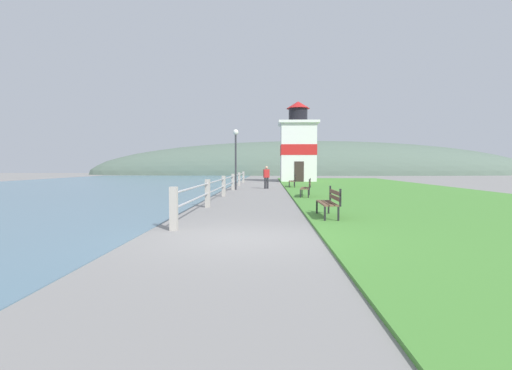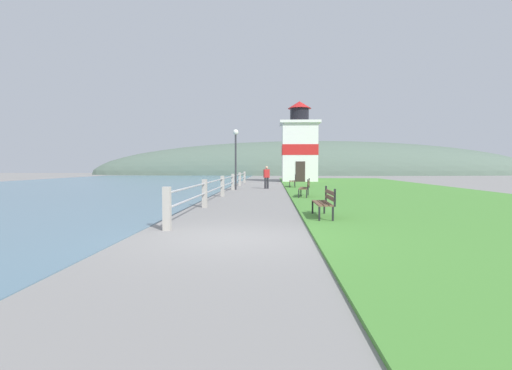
% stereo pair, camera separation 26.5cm
% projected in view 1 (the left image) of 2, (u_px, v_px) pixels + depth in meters
% --- Properties ---
extents(ground_plane, '(160.00, 160.00, 0.00)m').
position_uv_depth(ground_plane, '(240.00, 238.00, 8.63)').
color(ground_plane, gray).
extents(grass_verge, '(12.00, 49.33, 0.06)m').
position_uv_depth(grass_verge, '(383.00, 191.00, 24.80)').
color(grass_verge, '#4C8E38').
rests_on(grass_verge, ground_plane).
extents(water_strip, '(24.00, 78.93, 0.01)m').
position_uv_depth(water_strip, '(36.00, 190.00, 25.49)').
color(water_strip, slate).
rests_on(water_strip, ground_plane).
extents(seawall_railing, '(0.18, 27.14, 1.06)m').
position_uv_depth(seawall_railing, '(229.00, 182.00, 23.10)').
color(seawall_railing, '#A8A399').
rests_on(seawall_railing, ground_plane).
extents(park_bench_near, '(0.49, 1.73, 0.94)m').
position_uv_depth(park_bench_near, '(330.00, 201.00, 11.76)').
color(park_bench_near, brown).
rests_on(park_bench_near, ground_plane).
extents(park_bench_midway, '(0.70, 1.85, 0.94)m').
position_uv_depth(park_bench_midway, '(307.00, 187.00, 19.62)').
color(park_bench_midway, brown).
rests_on(park_bench_midway, ground_plane).
extents(park_bench_far, '(0.55, 2.00, 0.94)m').
position_uv_depth(park_bench_far, '(293.00, 180.00, 28.82)').
color(park_bench_far, brown).
rests_on(park_bench_far, ground_plane).
extents(lighthouse, '(3.90, 3.90, 7.96)m').
position_uv_depth(lighthouse, '(298.00, 148.00, 39.67)').
color(lighthouse, white).
rests_on(lighthouse, ground_plane).
extents(person_strolling, '(0.43, 0.32, 1.56)m').
position_uv_depth(person_strolling, '(266.00, 176.00, 27.47)').
color(person_strolling, '#28282D').
rests_on(person_strolling, ground_plane).
extents(lamp_post, '(0.36, 0.36, 3.96)m').
position_uv_depth(lamp_post, '(236.00, 148.00, 26.09)').
color(lamp_post, '#333338').
rests_on(lamp_post, ground_plane).
extents(distant_hillside, '(80.00, 16.00, 12.00)m').
position_uv_depth(distant_hillside, '(310.00, 175.00, 71.16)').
color(distant_hillside, '#566B5B').
rests_on(distant_hillside, ground_plane).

